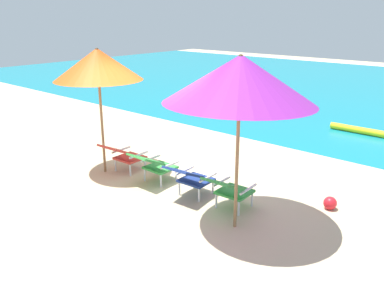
# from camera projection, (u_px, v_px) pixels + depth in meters

# --- Properties ---
(ground_plane) EXTENTS (40.00, 40.00, 0.00)m
(ground_plane) POSITION_uv_depth(u_px,v_px,m) (277.00, 142.00, 10.33)
(ground_plane) COLOR #CCB78E
(ocean_band) EXTENTS (40.00, 18.00, 0.01)m
(ocean_band) POSITION_uv_depth(u_px,v_px,m) (384.00, 93.00, 16.62)
(ocean_band) COLOR teal
(ocean_band) RESTS_ON ground_plane
(swim_buoy) EXTENTS (1.60, 0.18, 0.18)m
(swim_buoy) POSITION_uv_depth(u_px,v_px,m) (360.00, 130.00, 10.99)
(swim_buoy) COLOR yellow
(swim_buoy) RESTS_ON ocean_band
(lounge_chair_far_left) EXTENTS (0.57, 0.89, 0.68)m
(lounge_chair_far_left) POSITION_uv_depth(u_px,v_px,m) (123.00, 154.00, 8.19)
(lounge_chair_far_left) COLOR red
(lounge_chair_far_left) RESTS_ON ground_plane
(lounge_chair_near_left) EXTENTS (0.55, 0.88, 0.68)m
(lounge_chair_near_left) POSITION_uv_depth(u_px,v_px,m) (154.00, 164.00, 7.67)
(lounge_chair_near_left) COLOR #338E3D
(lounge_chair_near_left) RESTS_ON ground_plane
(lounge_chair_near_right) EXTENTS (0.58, 0.90, 0.68)m
(lounge_chair_near_right) POSITION_uv_depth(u_px,v_px,m) (190.00, 177.00, 7.07)
(lounge_chair_near_right) COLOR navy
(lounge_chair_near_right) RESTS_ON ground_plane
(lounge_chair_far_right) EXTENTS (0.57, 0.90, 0.68)m
(lounge_chair_far_right) POSITION_uv_depth(u_px,v_px,m) (229.00, 188.00, 6.60)
(lounge_chair_far_right) COLOR #338E3D
(lounge_chair_far_right) RESTS_ON ground_plane
(beach_umbrella_left) EXTENTS (2.38, 2.37, 2.51)m
(beach_umbrella_left) POSITION_uv_depth(u_px,v_px,m) (98.00, 64.00, 7.72)
(beach_umbrella_left) COLOR olive
(beach_umbrella_left) RESTS_ON ground_plane
(beach_umbrella_right) EXTENTS (2.50, 2.52, 2.63)m
(beach_umbrella_right) POSITION_uv_depth(u_px,v_px,m) (240.00, 79.00, 5.53)
(beach_umbrella_right) COLOR olive
(beach_umbrella_right) RESTS_ON ground_plane
(beach_ball) EXTENTS (0.22, 0.22, 0.22)m
(beach_ball) POSITION_uv_depth(u_px,v_px,m) (330.00, 203.00, 6.75)
(beach_ball) COLOR red
(beach_ball) RESTS_ON ground_plane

